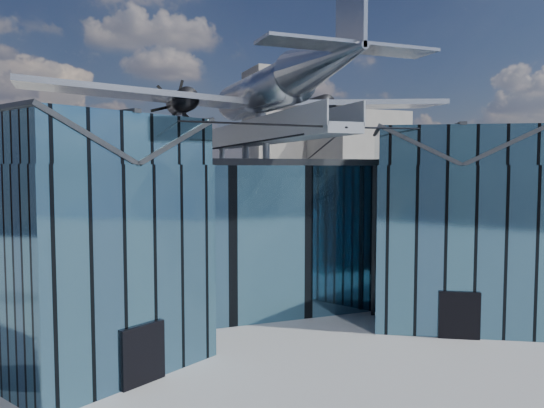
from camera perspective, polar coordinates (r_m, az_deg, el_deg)
name	(u,v)px	position (r m, az deg, el deg)	size (l,w,h in m)	color
ground_plane	(285,332)	(31.07, 1.36, -13.61)	(120.00, 120.00, 0.00)	gray
museum	(251,225)	(35.29, -2.22, -2.30)	(32.88, 24.50, 17.60)	#426D87
bg_towers	(162,163)	(78.92, -11.75, 4.30)	(77.00, 24.50, 26.00)	gray
tree_side_e	(518,232)	(57.09, 24.92, -2.71)	(3.61, 3.61, 4.64)	#382816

